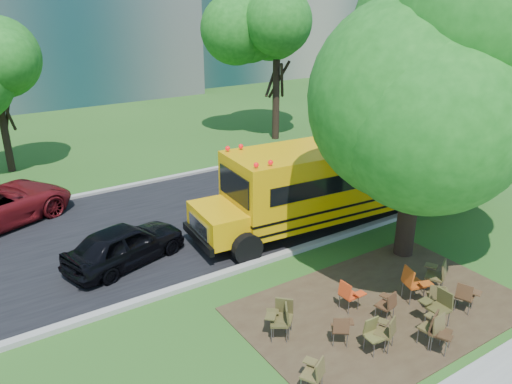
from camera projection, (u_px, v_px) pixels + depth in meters
ground at (337, 311)px, 12.37m from camera, size 160.00×160.00×0.00m
dirt_patch at (381, 308)px, 12.48m from camera, size 7.00×4.50×0.03m
asphalt_road at (206, 214)px, 17.81m from camera, size 80.00×8.00×0.04m
kerb_near at (269, 259)px, 14.68m from camera, size 80.00×0.25×0.14m
kerb_far at (160, 180)px, 20.99m from camera, size 80.00×0.25×0.14m
bg_tree_3 at (277, 43)px, 25.50m from camera, size 5.60×5.60×7.84m
bg_tree_4 at (398, 50)px, 29.04m from camera, size 5.00×5.00×6.85m
main_tree at (424, 77)px, 13.20m from camera, size 7.20×7.20×8.89m
school_bus at (364, 172)px, 17.27m from camera, size 11.52×3.40×2.78m
chair_0 at (315, 372)px, 9.67m from camera, size 0.55×0.66×0.81m
chair_1 at (341, 327)px, 11.01m from camera, size 0.66×0.52×0.77m
chair_2 at (387, 330)px, 10.87m from camera, size 0.56×0.65×0.82m
chair_3 at (373, 333)px, 10.80m from camera, size 0.53×0.47×0.80m
chair_4 at (434, 326)px, 10.94m from camera, size 0.58×0.56×0.89m
chair_5 at (439, 329)px, 10.82m from camera, size 0.61×0.70×0.90m
chair_6 at (439, 304)px, 11.65m from camera, size 0.55×0.61×0.93m
chair_7 at (466, 294)px, 12.15m from camera, size 0.64×0.57×0.83m
chair_8 at (281, 318)px, 11.21m from camera, size 0.58×0.74×0.87m
chair_9 at (282, 314)px, 11.34m from camera, size 0.77×0.61×0.90m
chair_10 at (349, 293)px, 12.20m from camera, size 0.49×0.53×0.82m
chair_11 at (388, 303)px, 11.86m from camera, size 0.53×0.55×0.79m
chair_12 at (413, 281)px, 12.55m from camera, size 0.59×0.76×0.97m
chair_13 at (438, 273)px, 12.92m from camera, size 0.66×0.79×0.97m
chair_14 at (437, 294)px, 12.21m from camera, size 0.67×0.53×0.78m
black_car at (125, 244)px, 14.37m from camera, size 3.90×2.44×1.24m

